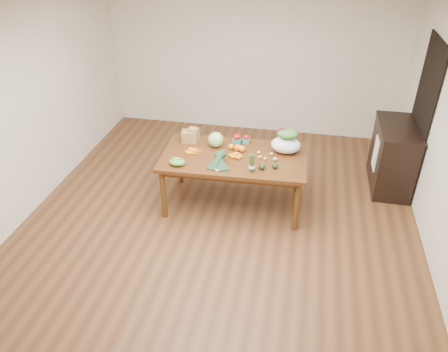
% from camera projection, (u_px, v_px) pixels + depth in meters
% --- Properties ---
extents(floor, '(6.00, 6.00, 0.00)m').
position_uv_depth(floor, '(217.00, 229.00, 5.53)').
color(floor, brown).
rests_on(floor, ground).
extents(ceiling, '(5.00, 6.00, 0.02)m').
position_uv_depth(ceiling, '(215.00, 4.00, 4.10)').
color(ceiling, white).
rests_on(ceiling, room_walls).
extents(room_walls, '(5.02, 6.02, 2.70)m').
position_uv_depth(room_walls, '(216.00, 133.00, 4.81)').
color(room_walls, silver).
rests_on(room_walls, floor).
extents(dining_table, '(1.89, 1.10, 0.75)m').
position_uv_depth(dining_table, '(234.00, 180.00, 5.81)').
color(dining_table, '#492911').
rests_on(dining_table, floor).
extents(doorway_dark, '(0.02, 1.00, 2.10)m').
position_uv_depth(doorway_dark, '(421.00, 118.00, 5.89)').
color(doorway_dark, black).
rests_on(doorway_dark, floor).
extents(cabinet, '(0.52, 1.02, 0.94)m').
position_uv_depth(cabinet, '(393.00, 157.00, 6.16)').
color(cabinet, black).
rests_on(cabinet, floor).
extents(dish_towel, '(0.02, 0.28, 0.45)m').
position_uv_depth(dish_towel, '(375.00, 153.00, 6.07)').
color(dish_towel, white).
rests_on(dish_towel, cabinet).
extents(paper_bag, '(0.28, 0.24, 0.19)m').
position_uv_depth(paper_bag, '(190.00, 135.00, 5.89)').
color(paper_bag, olive).
rests_on(paper_bag, dining_table).
extents(cabbage, '(0.20, 0.20, 0.20)m').
position_uv_depth(cabbage, '(216.00, 140.00, 5.77)').
color(cabbage, '#98D279').
rests_on(cabbage, dining_table).
extents(strawberry_basket_a, '(0.12, 0.12, 0.11)m').
position_uv_depth(strawberry_basket_a, '(237.00, 140.00, 5.87)').
color(strawberry_basket_a, '#B4130C').
rests_on(strawberry_basket_a, dining_table).
extents(strawberry_basket_b, '(0.10, 0.10, 0.09)m').
position_uv_depth(strawberry_basket_b, '(246.00, 140.00, 5.90)').
color(strawberry_basket_b, red).
rests_on(strawberry_basket_b, dining_table).
extents(orange_a, '(0.08, 0.08, 0.08)m').
position_uv_depth(orange_a, '(231.00, 147.00, 5.74)').
color(orange_a, orange).
rests_on(orange_a, dining_table).
extents(orange_b, '(0.09, 0.09, 0.09)m').
position_uv_depth(orange_b, '(238.00, 148.00, 5.70)').
color(orange_b, orange).
rests_on(orange_b, dining_table).
extents(orange_c, '(0.08, 0.08, 0.08)m').
position_uv_depth(orange_c, '(242.00, 149.00, 5.68)').
color(orange_c, '#FE580F').
rests_on(orange_c, dining_table).
extents(mandarin_cluster, '(0.19, 0.19, 0.08)m').
position_uv_depth(mandarin_cluster, '(236.00, 155.00, 5.55)').
color(mandarin_cluster, orange).
rests_on(mandarin_cluster, dining_table).
extents(carrots, '(0.23, 0.20, 0.03)m').
position_uv_depth(carrots, '(195.00, 151.00, 5.68)').
color(carrots, orange).
rests_on(carrots, dining_table).
extents(snap_pea_bag, '(0.20, 0.15, 0.09)m').
position_uv_depth(snap_pea_bag, '(177.00, 162.00, 5.38)').
color(snap_pea_bag, '#52A136').
rests_on(snap_pea_bag, dining_table).
extents(kale_bunch, '(0.34, 0.41, 0.16)m').
position_uv_depth(kale_bunch, '(218.00, 161.00, 5.32)').
color(kale_bunch, '#16311E').
rests_on(kale_bunch, dining_table).
extents(asparagus_bundle, '(0.08, 0.12, 0.26)m').
position_uv_depth(asparagus_bundle, '(252.00, 163.00, 5.21)').
color(asparagus_bundle, '#547636').
rests_on(asparagus_bundle, dining_table).
extents(potato_a, '(0.05, 0.04, 0.04)m').
position_uv_depth(potato_a, '(260.00, 157.00, 5.54)').
color(potato_a, tan).
rests_on(potato_a, dining_table).
extents(potato_b, '(0.04, 0.04, 0.04)m').
position_uv_depth(potato_b, '(265.00, 159.00, 5.50)').
color(potato_b, tan).
rests_on(potato_b, dining_table).
extents(potato_c, '(0.05, 0.04, 0.04)m').
position_uv_depth(potato_c, '(271.00, 154.00, 5.61)').
color(potato_c, tan).
rests_on(potato_c, dining_table).
extents(potato_d, '(0.05, 0.04, 0.04)m').
position_uv_depth(potato_d, '(259.00, 152.00, 5.64)').
color(potato_d, tan).
rests_on(potato_d, dining_table).
extents(potato_e, '(0.06, 0.05, 0.05)m').
position_uv_depth(potato_e, '(275.00, 159.00, 5.48)').
color(potato_e, tan).
rests_on(potato_e, dining_table).
extents(avocado_a, '(0.11, 0.13, 0.08)m').
position_uv_depth(avocado_a, '(262.00, 166.00, 5.31)').
color(avocado_a, black).
rests_on(avocado_a, dining_table).
extents(avocado_b, '(0.10, 0.12, 0.07)m').
position_uv_depth(avocado_b, '(275.00, 165.00, 5.33)').
color(avocado_b, black).
rests_on(avocado_b, dining_table).
extents(salad_bag, '(0.39, 0.30, 0.30)m').
position_uv_depth(salad_bag, '(286.00, 142.00, 5.61)').
color(salad_bag, white).
rests_on(salad_bag, dining_table).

